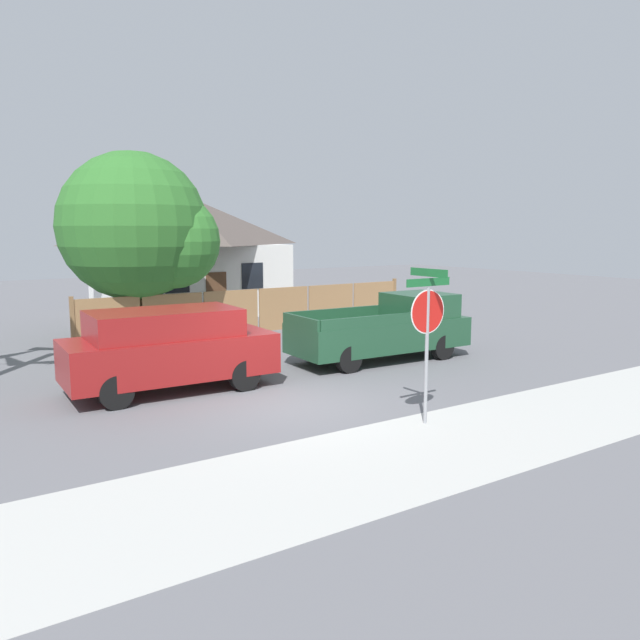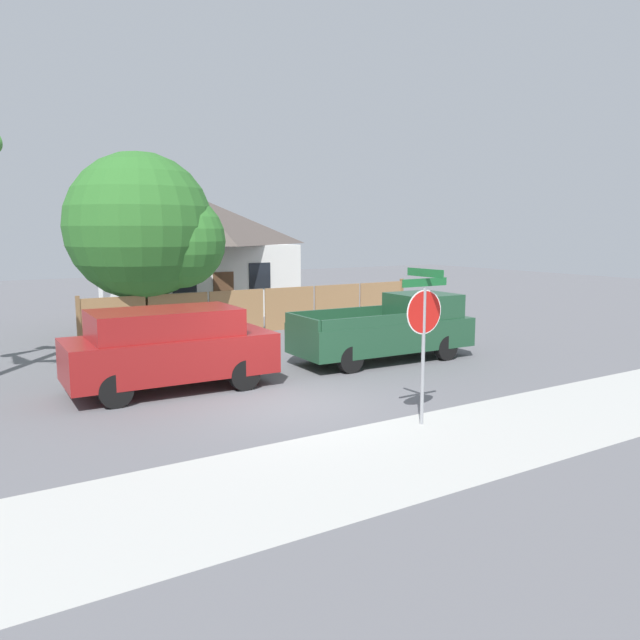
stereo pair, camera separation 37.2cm
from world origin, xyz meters
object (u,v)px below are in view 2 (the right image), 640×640
Objects in this scene: oak_tree at (148,230)px; red_suv at (169,347)px; stop_sign at (424,320)px; orange_pickup at (389,329)px; house at (197,253)px.

red_suv is (-1.74, -7.12, -2.70)m from oak_tree.
stop_sign is (1.50, -12.23, -1.68)m from oak_tree.
oak_tree reaches higher than red_suv.
orange_pickup is (6.47, -0.01, -0.14)m from red_suv.
red_suv is at bearing -177.96° from orange_pickup.
house is 1.68× the size of red_suv.
oak_tree is 1.18× the size of orange_pickup.
red_suv is (-5.69, -12.95, -1.67)m from house.
stop_sign is (-2.44, -18.05, -0.66)m from house.
red_suv is 0.90× the size of orange_pickup.
orange_pickup is (0.79, -12.96, -1.80)m from house.
house reaches higher than red_suv.
stop_sign is (3.24, -5.10, 1.01)m from red_suv.
orange_pickup is 1.78× the size of stop_sign.
stop_sign is at bearing -83.01° from oak_tree.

